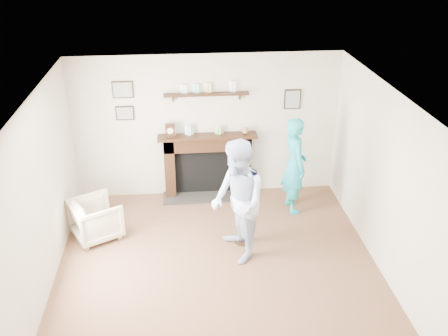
{
  "coord_description": "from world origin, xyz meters",
  "views": [
    {
      "loc": [
        -0.46,
        -5.4,
        4.38
      ],
      "look_at": [
        0.14,
        0.9,
        1.25
      ],
      "focal_mm": 40.0,
      "sensor_mm": 36.0,
      "label": 1
    }
  ],
  "objects": [
    {
      "name": "armchair",
      "position": [
        -1.79,
        1.23,
        0.0
      ],
      "size": [
        0.92,
        0.91,
        0.62
      ],
      "primitive_type": "imported",
      "rotation": [
        0.0,
        0.0,
        2.06
      ],
      "color": "tan",
      "rests_on": "ground"
    },
    {
      "name": "man",
      "position": [
        0.3,
        0.53,
        0.0
      ],
      "size": [
        0.85,
        1.0,
        1.8
      ],
      "primitive_type": "imported",
      "rotation": [
        0.0,
        0.0,
        -1.36
      ],
      "color": "silver",
      "rests_on": "ground"
    },
    {
      "name": "woman",
      "position": [
        1.38,
        1.76,
        0.0
      ],
      "size": [
        0.46,
        0.64,
        1.64
      ],
      "primitive_type": "imported",
      "rotation": [
        0.0,
        0.0,
        1.69
      ],
      "color": "#21BFA0",
      "rests_on": "ground"
    },
    {
      "name": "room_shell",
      "position": [
        -0.0,
        0.69,
        1.62
      ],
      "size": [
        4.54,
        5.02,
        2.52
      ],
      "color": "beige",
      "rests_on": "ground"
    },
    {
      "name": "ground",
      "position": [
        0.0,
        0.0,
        0.0
      ],
      "size": [
        5.0,
        5.0,
        0.0
      ],
      "primitive_type": "plane",
      "color": "brown",
      "rests_on": "ground"
    },
    {
      "name": "pedestal_table",
      "position": [
        0.42,
        0.87,
        0.64
      ],
      "size": [
        0.32,
        0.32,
        1.03
      ],
      "color": "black",
      "rests_on": "ground"
    }
  ]
}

